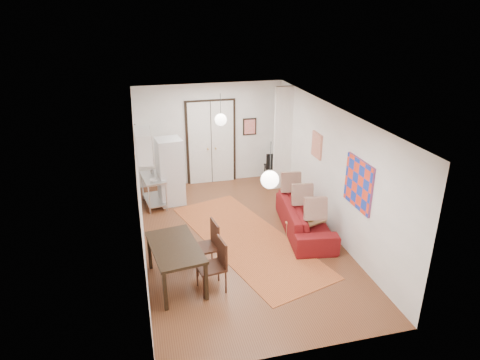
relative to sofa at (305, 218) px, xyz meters
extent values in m
plane|color=brown|center=(-1.53, 0.03, -0.35)|extent=(7.00, 7.00, 0.00)
cube|color=white|center=(-1.53, 0.03, 2.55)|extent=(4.20, 7.00, 0.02)
cube|color=white|center=(-1.53, 3.53, 1.10)|extent=(4.20, 0.02, 2.90)
cube|color=white|center=(-1.53, -3.47, 1.10)|extent=(4.20, 0.02, 2.90)
cube|color=white|center=(-3.63, 0.03, 1.10)|extent=(0.02, 7.00, 2.90)
cube|color=white|center=(0.57, 0.03, 1.10)|extent=(0.02, 7.00, 2.90)
cube|color=white|center=(-1.53, 3.48, 0.85)|extent=(1.44, 0.06, 2.50)
cube|color=white|center=(0.32, 2.58, 1.10)|extent=(0.50, 0.10, 2.90)
cube|color=white|center=(-3.45, 1.53, 1.55)|extent=(0.35, 1.00, 0.70)
cube|color=red|center=(0.54, -1.22, 1.30)|extent=(0.05, 1.00, 1.00)
cube|color=beige|center=(0.54, 0.83, 1.45)|extent=(0.05, 0.50, 0.60)
cube|color=red|center=(-0.38, 3.50, 1.25)|extent=(0.40, 0.03, 0.50)
cube|color=brown|center=(-3.60, 2.03, 1.60)|extent=(0.03, 0.44, 0.54)
sphere|color=silver|center=(-1.53, 2.03, 1.90)|extent=(0.30, 0.30, 0.30)
cylinder|color=black|center=(-1.53, 2.03, 2.30)|extent=(0.01, 0.01, 0.50)
sphere|color=silver|center=(-1.53, -1.97, 1.90)|extent=(0.30, 0.30, 0.30)
cylinder|color=black|center=(-1.53, -1.97, 2.30)|extent=(0.01, 0.01, 0.50)
cube|color=#B25C2C|center=(-1.40, -0.04, -0.34)|extent=(2.91, 4.79, 0.01)
imported|color=maroon|center=(0.00, 0.00, 0.00)|extent=(2.47, 1.24, 0.69)
cube|color=#A98450|center=(-0.04, -0.17, 0.01)|extent=(0.95, 0.73, 0.04)
cube|color=#A98450|center=(-0.42, -0.36, -0.18)|extent=(0.06, 0.06, 0.34)
cube|color=#A98450|center=(0.33, -0.36, -0.18)|extent=(0.06, 0.06, 0.34)
cube|color=#A98450|center=(-0.42, 0.01, -0.18)|extent=(0.06, 0.06, 0.34)
cube|color=#A98450|center=(0.33, 0.01, -0.18)|extent=(0.06, 0.06, 0.34)
imported|color=#295A28|center=(0.06, -0.17, 0.21)|extent=(0.38, 0.41, 0.36)
cube|color=silver|center=(-3.28, 2.28, 0.43)|extent=(0.65, 1.09, 0.03)
cube|color=silver|center=(-3.28, 2.28, -0.19)|extent=(0.61, 1.04, 0.03)
cylinder|color=silver|center=(-3.50, 1.81, 0.04)|extent=(0.04, 0.04, 0.77)
cylinder|color=silver|center=(-3.06, 1.81, 0.04)|extent=(0.04, 0.04, 0.77)
cylinder|color=silver|center=(-3.50, 2.76, 0.04)|extent=(0.04, 0.04, 0.77)
cylinder|color=silver|center=(-3.06, 2.76, 0.04)|extent=(0.04, 0.04, 0.77)
imported|color=silver|center=(-3.28, 1.98, 0.47)|extent=(0.24, 0.24, 0.05)
imported|color=teal|center=(-3.28, 2.53, 0.52)|extent=(0.10, 0.09, 0.16)
cube|color=silver|center=(-2.83, 2.32, 0.54)|extent=(0.70, 0.70, 1.76)
cube|color=black|center=(-3.09, -1.28, 0.44)|extent=(1.04, 1.57, 0.05)
cube|color=black|center=(-3.46, -1.96, 0.03)|extent=(0.07, 0.07, 0.75)
cube|color=black|center=(-2.73, -1.96, 0.03)|extent=(0.07, 0.07, 0.75)
cube|color=black|center=(-3.46, -0.60, 0.03)|extent=(0.07, 0.07, 0.75)
cube|color=black|center=(-2.73, -0.60, 0.03)|extent=(0.07, 0.07, 0.75)
cube|color=#361911|center=(-2.49, -0.93, 0.14)|extent=(0.54, 0.52, 0.04)
cube|color=#361911|center=(-2.49, -0.71, 0.41)|extent=(0.11, 0.46, 0.50)
cylinder|color=#361911|center=(-2.69, -1.14, -0.10)|extent=(0.03, 0.03, 0.48)
cylinder|color=#361911|center=(-2.29, -1.14, -0.10)|extent=(0.03, 0.03, 0.48)
cylinder|color=#361911|center=(-2.69, -0.72, -0.10)|extent=(0.03, 0.03, 0.48)
cylinder|color=#361911|center=(-2.29, -0.72, -0.10)|extent=(0.03, 0.03, 0.48)
cube|color=#361911|center=(-2.49, -1.63, 0.14)|extent=(0.54, 0.52, 0.04)
cube|color=#361911|center=(-2.49, -1.41, 0.41)|extent=(0.11, 0.46, 0.50)
cylinder|color=#361911|center=(-2.69, -1.84, -0.10)|extent=(0.03, 0.03, 0.48)
cylinder|color=#361911|center=(-2.29, -1.84, -0.10)|extent=(0.03, 0.03, 0.48)
cylinder|color=#361911|center=(-2.69, -1.42, -0.10)|extent=(0.03, 0.03, 0.48)
cylinder|color=#361911|center=(-2.29, -1.42, -0.10)|extent=(0.03, 0.03, 0.48)
cube|color=black|center=(0.22, 3.18, 0.09)|extent=(0.45, 0.45, 0.04)
cube|color=black|center=(0.22, 3.36, 0.33)|extent=(0.41, 0.09, 0.43)
cylinder|color=black|center=(0.05, 3.00, -0.13)|extent=(0.03, 0.03, 0.43)
cylinder|color=black|center=(0.39, 3.00, -0.13)|extent=(0.03, 0.03, 0.43)
cylinder|color=black|center=(0.05, 3.35, -0.13)|extent=(0.03, 0.03, 0.43)
cylinder|color=black|center=(0.39, 3.35, -0.13)|extent=(0.03, 0.03, 0.43)
camera|label=1|loc=(-3.57, -8.12, 4.58)|focal=32.00mm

